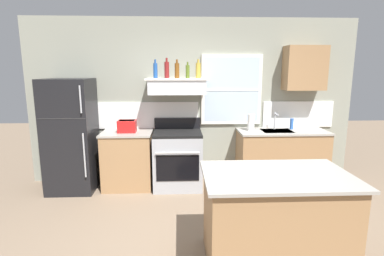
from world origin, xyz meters
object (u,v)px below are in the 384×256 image
Objects in this scene: dish_soap_bottle at (292,124)px; paper_towel_roll at (251,122)px; toaster at (127,126)px; bottle_olive_oil_square at (188,71)px; refrigerator at (71,136)px; bottle_blue_liqueur at (155,70)px; bottle_red_label_wine at (167,70)px; bottle_amber_wine at (177,70)px; kitchen_island at (275,218)px; stove_range at (178,159)px; bottle_champagne_gold_foil at (198,70)px.

paper_towel_roll is at bearing -171.89° from dish_soap_bottle.
bottle_olive_oil_square is (0.95, 0.07, 0.84)m from toaster.
bottle_blue_liqueur is at bearing 5.79° from refrigerator.
toaster is 2.67m from dish_soap_bottle.
bottle_amber_wine is at bearing -19.03° from bottle_red_label_wine.
bottle_olive_oil_square is 1.91m from dish_soap_bottle.
bottle_red_label_wine is 1.57m from paper_towel_roll.
bottle_amber_wine is 1.06× the size of paper_towel_roll.
bottle_olive_oil_square is at bearing 5.06° from bottle_amber_wine.
bottle_blue_liqueur is 0.18m from bottle_red_label_wine.
toaster is 0.21× the size of kitchen_island.
bottle_red_label_wine reaches higher than kitchen_island.
bottle_blue_liqueur is at bearing 121.36° from kitchen_island.
bottle_amber_wine reaches higher than paper_towel_roll.
dish_soap_bottle is at bearing 0.48° from bottle_red_label_wine.
bottle_blue_liqueur is (-0.33, 0.11, 1.40)m from stove_range.
stove_range is (0.79, -0.01, -0.54)m from toaster.
refrigerator is 5.61× the size of bottle_red_label_wine.
stove_range and dish_soap_bottle have the same top height.
stove_range is at bearing -91.18° from bottle_amber_wine.
bottle_blue_liqueur is 2.38m from dish_soap_bottle.
kitchen_island is (0.95, -1.99, -0.01)m from stove_range.
toaster is at bearing 130.89° from kitchen_island.
bottle_blue_liqueur is 0.67m from bottle_champagne_gold_foil.
refrigerator reaches higher than dish_soap_bottle.
refrigerator is 1.80m from bottle_red_label_wine.
refrigerator is at bearing -177.40° from dish_soap_bottle.
bottle_red_label_wine reaches higher than toaster.
kitchen_island is at bearing -69.33° from bottle_olive_oil_square.
bottle_champagne_gold_foil is (1.12, 0.12, 0.86)m from toaster.
bottle_blue_liqueur reaches higher than kitchen_island.
toaster is 1.42m from bottle_champagne_gold_foil.
dish_soap_bottle is 2.39m from kitchen_island.
kitchen_island is (0.78, -2.07, -1.39)m from bottle_olive_oil_square.
bottle_red_label_wine is at bearing 117.61° from kitchen_island.
bottle_champagne_gold_foil is 1.61× the size of dish_soap_bottle.
stove_range is 3.82× the size of bottle_amber_wine.
bottle_champagne_gold_foil is at bearing 2.36° from bottle_blue_liqueur.
paper_towel_roll is at bearing 0.70° from toaster.
kitchen_island is (1.74, -2.01, -0.55)m from toaster.
bottle_amber_wine is 1.15× the size of bottle_olive_oil_square.
bottle_red_label_wine is at bearing 9.61° from toaster.
paper_towel_roll is (1.18, 0.04, 0.58)m from stove_range.
dish_soap_bottle is (2.67, 0.12, -0.01)m from toaster.
stove_range is at bearing -175.82° from dish_soap_bottle.
dish_soap_bottle is at bearing 2.19° from bottle_amber_wine.
bottle_champagne_gold_foil is at bearing 2.09° from bottle_red_label_wine.
bottle_olive_oil_square is 0.86× the size of bottle_champagne_gold_foil.
paper_towel_roll reaches higher than dish_soap_bottle.
bottle_red_label_wine is 2.77m from kitchen_island.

